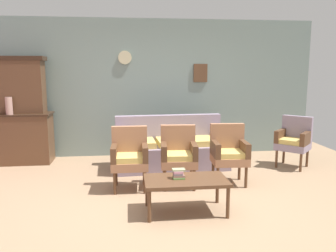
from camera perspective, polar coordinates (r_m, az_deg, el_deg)
The scene contains 12 objects.
ground_plane at distance 4.66m, azimuth 0.74°, elevation -12.42°, with size 7.68×7.68×0.00m, color #997A5B.
wall_back_with_decor at distance 6.95m, azimuth -2.05°, elevation 6.28°, with size 6.40×0.09×2.70m.
side_cabinet at distance 6.95m, azimuth -23.15°, elevation -1.85°, with size 1.16×0.55×0.93m.
cabinet_upper_hutch at distance 6.92m, azimuth -23.49°, elevation 6.31°, with size 0.99×0.38×1.03m.
vase_on_cabinet at distance 6.73m, azimuth -24.79°, elevation 3.03°, with size 0.12×0.12×0.31m, color tan.
floral_couch at distance 6.15m, azimuth 0.53°, elevation -3.82°, with size 1.98×0.91×0.90m.
armchair_near_couch_end at distance 5.05m, azimuth -6.36°, elevation -4.80°, with size 0.53×0.50×0.90m.
armchair_by_doorway at distance 5.13m, azimuth 1.75°, elevation -4.52°, with size 0.56×0.53×0.90m.
armchair_row_middle at distance 5.34m, azimuth 10.03°, elevation -4.10°, with size 0.55×0.52×0.90m.
wingback_chair_by_fireplace at distance 6.52m, azimuth 20.08°, elevation -2.07°, with size 0.71×0.71×0.90m.
coffee_table at distance 4.24m, azimuth 2.96°, elevation -9.28°, with size 1.00×0.56×0.42m.
book_stack_on_table at distance 4.23m, azimuth 1.73°, elevation -7.89°, with size 0.15×0.12×0.12m.
Camera 1 is at (-0.56, -4.29, 1.74)m, focal length 36.89 mm.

